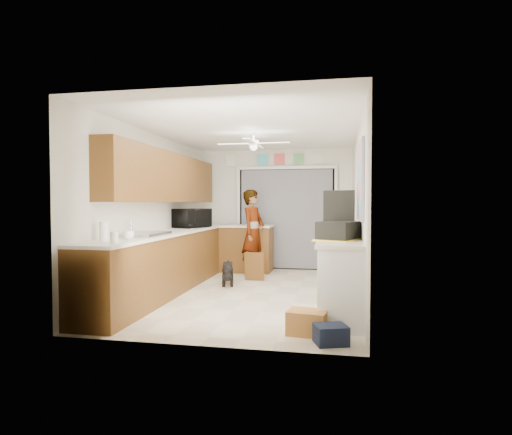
{
  "coord_description": "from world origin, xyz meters",
  "views": [
    {
      "loc": [
        1.31,
        -6.43,
        1.39
      ],
      "look_at": [
        0.0,
        0.4,
        1.15
      ],
      "focal_mm": 30.0,
      "sensor_mm": 36.0,
      "label": 1
    }
  ],
  "objects_px": {
    "cardboard_box": "(307,322)",
    "man": "(253,233)",
    "microwave": "(192,218)",
    "cup": "(129,235)",
    "paper_towel_roll": "(104,231)",
    "suitcase": "(339,231)",
    "navy_crate": "(331,334)",
    "dog": "(228,273)"
  },
  "relations": [
    {
      "from": "microwave",
      "to": "paper_towel_roll",
      "type": "relative_size",
      "value": 2.77
    },
    {
      "from": "paper_towel_roll",
      "to": "man",
      "type": "bearing_deg",
      "value": 70.73
    },
    {
      "from": "cup",
      "to": "dog",
      "type": "relative_size",
      "value": 0.24
    },
    {
      "from": "man",
      "to": "dog",
      "type": "relative_size",
      "value": 3.04
    },
    {
      "from": "microwave",
      "to": "suitcase",
      "type": "bearing_deg",
      "value": -104.04
    },
    {
      "from": "cup",
      "to": "cardboard_box",
      "type": "distance_m",
      "value": 2.41
    },
    {
      "from": "microwave",
      "to": "cardboard_box",
      "type": "bearing_deg",
      "value": -117.34
    },
    {
      "from": "cardboard_box",
      "to": "dog",
      "type": "bearing_deg",
      "value": 121.77
    },
    {
      "from": "cardboard_box",
      "to": "dog",
      "type": "height_order",
      "value": "dog"
    },
    {
      "from": "dog",
      "to": "cup",
      "type": "bearing_deg",
      "value": -122.95
    },
    {
      "from": "navy_crate",
      "to": "man",
      "type": "distance_m",
      "value": 4.11
    },
    {
      "from": "paper_towel_roll",
      "to": "suitcase",
      "type": "distance_m",
      "value": 2.84
    },
    {
      "from": "suitcase",
      "to": "dog",
      "type": "relative_size",
      "value": 0.96
    },
    {
      "from": "suitcase",
      "to": "man",
      "type": "distance_m",
      "value": 3.12
    },
    {
      "from": "man",
      "to": "dog",
      "type": "height_order",
      "value": "man"
    },
    {
      "from": "paper_towel_roll",
      "to": "cup",
      "type": "bearing_deg",
      "value": 42.73
    },
    {
      "from": "microwave",
      "to": "navy_crate",
      "type": "bearing_deg",
      "value": -116.95
    },
    {
      "from": "dog",
      "to": "cardboard_box",
      "type": "bearing_deg",
      "value": -71.97
    },
    {
      "from": "cup",
      "to": "cardboard_box",
      "type": "xyz_separation_m",
      "value": [
        2.22,
        -0.36,
        -0.87
      ]
    },
    {
      "from": "microwave",
      "to": "suitcase",
      "type": "relative_size",
      "value": 1.2
    },
    {
      "from": "suitcase",
      "to": "navy_crate",
      "type": "height_order",
      "value": "suitcase"
    },
    {
      "from": "cardboard_box",
      "to": "navy_crate",
      "type": "distance_m",
      "value": 0.37
    },
    {
      "from": "paper_towel_roll",
      "to": "cardboard_box",
      "type": "distance_m",
      "value": 2.61
    },
    {
      "from": "navy_crate",
      "to": "dog",
      "type": "relative_size",
      "value": 0.57
    },
    {
      "from": "paper_towel_roll",
      "to": "cardboard_box",
      "type": "bearing_deg",
      "value": -3.76
    },
    {
      "from": "microwave",
      "to": "navy_crate",
      "type": "xyz_separation_m",
      "value": [
        2.53,
        -3.12,
        -1.02
      ]
    },
    {
      "from": "paper_towel_roll",
      "to": "microwave",
      "type": "bearing_deg",
      "value": 86.63
    },
    {
      "from": "man",
      "to": "dog",
      "type": "xyz_separation_m",
      "value": [
        -0.22,
        -1.06,
        -0.61
      ]
    },
    {
      "from": "cup",
      "to": "dog",
      "type": "distance_m",
      "value": 2.32
    },
    {
      "from": "navy_crate",
      "to": "paper_towel_roll",
      "type": "bearing_deg",
      "value": 170.93
    },
    {
      "from": "microwave",
      "to": "cardboard_box",
      "type": "relative_size",
      "value": 1.54
    },
    {
      "from": "cup",
      "to": "navy_crate",
      "type": "relative_size",
      "value": 0.43
    },
    {
      "from": "microwave",
      "to": "cup",
      "type": "height_order",
      "value": "microwave"
    },
    {
      "from": "cup",
      "to": "paper_towel_roll",
      "type": "height_order",
      "value": "paper_towel_roll"
    },
    {
      "from": "navy_crate",
      "to": "dog",
      "type": "xyz_separation_m",
      "value": [
        -1.75,
        2.69,
        0.12
      ]
    },
    {
      "from": "cup",
      "to": "navy_crate",
      "type": "bearing_deg",
      "value": -14.33
    },
    {
      "from": "cardboard_box",
      "to": "man",
      "type": "distance_m",
      "value": 3.77
    },
    {
      "from": "cardboard_box",
      "to": "dog",
      "type": "relative_size",
      "value": 0.75
    },
    {
      "from": "cup",
      "to": "suitcase",
      "type": "xyz_separation_m",
      "value": [
        2.54,
        0.45,
        0.06
      ]
    },
    {
      "from": "cup",
      "to": "man",
      "type": "relative_size",
      "value": 0.08
    },
    {
      "from": "cardboard_box",
      "to": "man",
      "type": "xyz_separation_m",
      "value": [
        -1.28,
        3.48,
        0.69
      ]
    },
    {
      "from": "suitcase",
      "to": "cardboard_box",
      "type": "bearing_deg",
      "value": -88.57
    }
  ]
}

